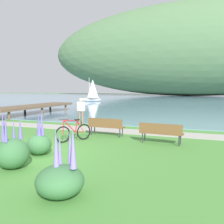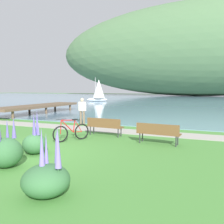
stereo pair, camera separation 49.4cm
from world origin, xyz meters
name	(u,v)px [view 1 (the left image)]	position (x,y,z in m)	size (l,w,h in m)	color
ground_plane	(36,153)	(0.00, 0.00, 0.00)	(200.00, 200.00, 0.00)	#478438
bay_water	(177,99)	(0.00, 47.23, 0.02)	(180.00, 80.00, 0.04)	#6B8EA8
distant_hillside	(188,50)	(0.48, 71.56, 13.98)	(90.06, 28.00, 27.89)	#4C7047
shoreline_path	(98,129)	(0.00, 5.47, 0.01)	(60.00, 1.50, 0.01)	#A39E93
park_bench_near_camera	(106,125)	(1.15, 3.89, 0.52)	(1.83, 0.59, 0.88)	brown
park_bench_further_along	(161,132)	(3.95, 3.07, 0.52)	(1.83, 0.61, 0.88)	brown
bicycle_leaning_near_bench	(74,132)	(0.26, 2.28, 0.40)	(0.95, 1.56, 1.01)	black
person_at_shoreline	(81,109)	(-1.76, 6.81, 0.98)	(0.61, 0.26, 1.71)	#72604C
echium_bush_closest_to_camera	(60,179)	(2.79, -2.75, 0.39)	(1.04, 1.04, 1.53)	#386B3D
echium_bush_beside_closest	(12,152)	(0.46, -1.61, 0.48)	(0.96, 0.96, 1.68)	#386B3D
echium_bush_mid_cluster	(39,143)	(0.24, -0.09, 0.41)	(0.85, 0.85, 1.58)	#386B3D
sailboat_nearest_to_shore	(92,90)	(-12.99, 32.32, 2.03)	(3.72, 2.75, 4.22)	white
pier_dock	(33,106)	(-9.00, 11.23, 0.69)	(2.40, 10.00, 0.80)	brown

